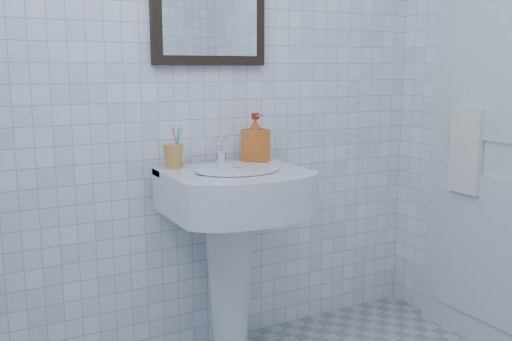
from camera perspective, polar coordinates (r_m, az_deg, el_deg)
wall_back at (r=2.43m, az=-5.23°, el=10.65°), size 2.20×0.02×2.50m
washbasin at (r=2.34m, az=-2.44°, el=-6.27°), size 0.55×0.40×0.84m
faucet at (r=2.36m, az=-3.55°, el=1.77°), size 0.05×0.11×0.12m
toothbrush_cup at (r=2.29m, az=-8.27°, el=1.42°), size 0.09×0.09×0.10m
soap_dispenser at (r=2.44m, az=-0.06°, el=3.32°), size 0.11×0.11×0.20m
bathroom_door at (r=2.59m, az=23.75°, el=4.26°), size 0.04×0.80×2.00m
towel_ring at (r=2.68m, az=20.78°, el=5.70°), size 0.01×0.18×0.18m
hand_towel at (r=2.68m, az=20.25°, el=1.87°), size 0.03×0.16×0.38m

